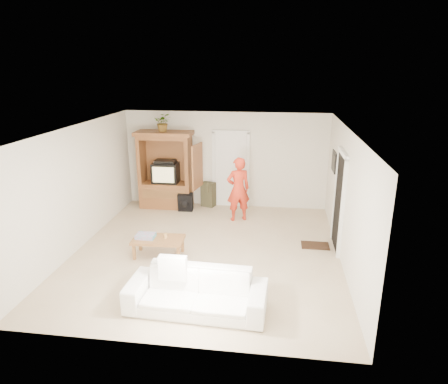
# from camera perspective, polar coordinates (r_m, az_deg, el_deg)

# --- Properties ---
(floor) EXTENTS (6.00, 6.00, 0.00)m
(floor) POSITION_cam_1_polar(r_m,az_deg,el_deg) (8.55, -2.47, -8.51)
(floor) COLOR tan
(floor) RESTS_ON ground
(ceiling) EXTENTS (6.00, 6.00, 0.00)m
(ceiling) POSITION_cam_1_polar(r_m,az_deg,el_deg) (7.76, -2.73, 8.99)
(ceiling) COLOR white
(ceiling) RESTS_ON floor
(wall_back) EXTENTS (5.50, 0.00, 5.50)m
(wall_back) POSITION_cam_1_polar(r_m,az_deg,el_deg) (10.92, 0.22, 4.61)
(wall_back) COLOR silver
(wall_back) RESTS_ON floor
(wall_front) EXTENTS (5.50, 0.00, 5.50)m
(wall_front) POSITION_cam_1_polar(r_m,az_deg,el_deg) (5.36, -8.39, -9.98)
(wall_front) COLOR silver
(wall_front) RESTS_ON floor
(wall_left) EXTENTS (0.00, 6.00, 6.00)m
(wall_left) POSITION_cam_1_polar(r_m,az_deg,el_deg) (8.96, -20.18, 0.56)
(wall_left) COLOR silver
(wall_left) RESTS_ON floor
(wall_right) EXTENTS (0.00, 6.00, 6.00)m
(wall_right) POSITION_cam_1_polar(r_m,az_deg,el_deg) (8.05, 17.04, -0.99)
(wall_right) COLOR silver
(wall_right) RESTS_ON floor
(armoire) EXTENTS (1.82, 1.14, 2.10)m
(armoire) POSITION_cam_1_polar(r_m,az_deg,el_deg) (11.01, -8.19, 2.43)
(armoire) COLOR brown
(armoire) RESTS_ON floor
(door_back) EXTENTS (0.85, 0.05, 2.04)m
(door_back) POSITION_cam_1_polar(r_m,az_deg,el_deg) (10.94, 0.97, 3.12)
(door_back) COLOR white
(door_back) RESTS_ON floor
(doorway_right) EXTENTS (0.05, 0.90, 2.04)m
(doorway_right) POSITION_cam_1_polar(r_m,az_deg,el_deg) (8.70, 16.13, -1.48)
(doorway_right) COLOR black
(doorway_right) RESTS_ON floor
(framed_picture) EXTENTS (0.03, 0.60, 0.48)m
(framed_picture) POSITION_cam_1_polar(r_m,az_deg,el_deg) (9.78, 15.44, 4.22)
(framed_picture) COLOR black
(framed_picture) RESTS_ON wall_right
(doormat) EXTENTS (0.60, 0.40, 0.02)m
(doormat) POSITION_cam_1_polar(r_m,az_deg,el_deg) (9.02, 12.90, -7.45)
(doormat) COLOR #382316
(doormat) RESTS_ON floor
(plant) EXTENTS (0.49, 0.45, 0.48)m
(plant) POSITION_cam_1_polar(r_m,az_deg,el_deg) (10.70, -8.69, 9.80)
(plant) COLOR #4C7238
(plant) RESTS_ON armoire
(man) EXTENTS (0.70, 0.58, 1.63)m
(man) POSITION_cam_1_polar(r_m,az_deg,el_deg) (9.96, 2.05, 0.40)
(man) COLOR red
(man) RESTS_ON floor
(sofa) EXTENTS (2.25, 0.96, 0.65)m
(sofa) POSITION_cam_1_polar(r_m,az_deg,el_deg) (6.57, -3.96, -14.02)
(sofa) COLOR white
(sofa) RESTS_ON floor
(coffee_table) EXTENTS (1.07, 0.61, 0.39)m
(coffee_table) POSITION_cam_1_polar(r_m,az_deg,el_deg) (8.34, -9.36, -6.87)
(coffee_table) COLOR olive
(coffee_table) RESTS_ON floor
(towel) EXTENTS (0.38, 0.28, 0.08)m
(towel) POSITION_cam_1_polar(r_m,az_deg,el_deg) (8.38, -11.14, -6.17)
(towel) COLOR #D9487B
(towel) RESTS_ON coffee_table
(candle) EXTENTS (0.08, 0.08, 0.10)m
(candle) POSITION_cam_1_polar(r_m,az_deg,el_deg) (8.30, -8.36, -6.18)
(candle) COLOR tan
(candle) RESTS_ON coffee_table
(backpack_black) EXTENTS (0.40, 0.25, 0.48)m
(backpack_black) POSITION_cam_1_polar(r_m,az_deg,el_deg) (10.79, -5.53, -1.50)
(backpack_black) COLOR black
(backpack_black) RESTS_ON floor
(backpack_olive) EXTENTS (0.42, 0.36, 0.68)m
(backpack_olive) POSITION_cam_1_polar(r_m,az_deg,el_deg) (11.10, -2.24, -0.33)
(backpack_olive) COLOR #47442B
(backpack_olive) RESTS_ON floor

